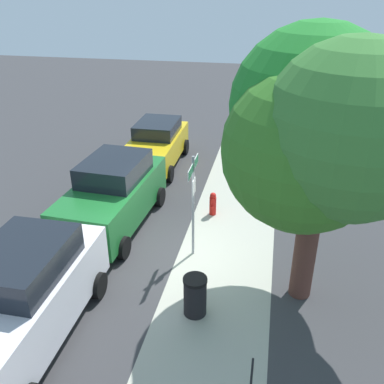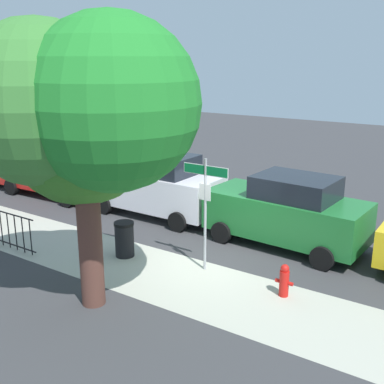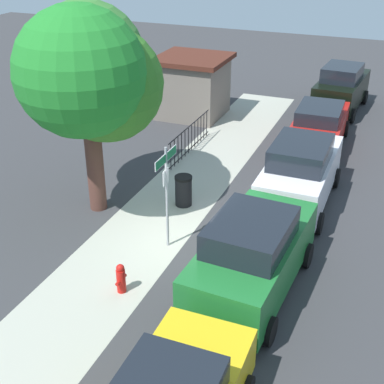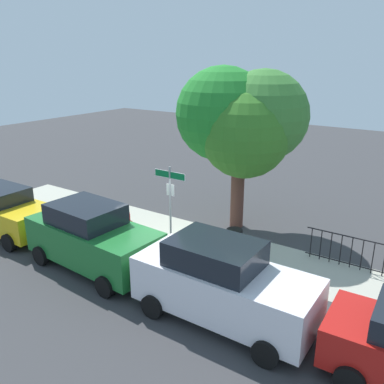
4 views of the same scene
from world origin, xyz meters
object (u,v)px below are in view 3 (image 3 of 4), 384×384
Objects in this scene: trash_bin at (183,191)px; utility_shed at (192,86)px; shade_tree at (89,72)px; car_red at (319,126)px; car_green at (252,255)px; street_sign at (166,179)px; car_white at (300,173)px; car_black at (341,88)px; fire_hydrant at (121,278)px.

utility_shed is at bearing 20.14° from trash_bin.
shade_tree is 1.35× the size of car_red.
trash_bin is at bearing -64.91° from shade_tree.
utility_shed is (11.28, 6.08, 0.30)m from car_green.
street_sign is 2.80m from trash_bin.
car_white is at bearing -65.86° from shade_tree.
car_red is 6.93m from trash_bin.
street_sign reaches higher than car_white.
car_black is at bearing -62.70° from utility_shed.
car_black is 5.70× the size of fire_hydrant.
car_black reaches higher than car_red.
car_green is 1.02× the size of car_red.
car_white reaches higher than car_red.
utility_shed is (6.48, 6.19, 0.28)m from car_white.
car_black is at bearing -24.36° from shade_tree.
street_sign is 0.63× the size of car_white.
car_red is (9.60, 0.15, -0.16)m from car_green.
utility_shed reaches higher than fire_hydrant.
car_black is at bearing -15.94° from trash_bin.
fire_hydrant is (-5.99, 2.99, -0.68)m from car_white.
fire_hydrant is (-15.59, 2.85, -0.67)m from car_black.
trash_bin reaches higher than fire_hydrant.
utility_shed reaches higher than trash_bin.
street_sign reaches higher than car_black.
street_sign reaches higher than fire_hydrant.
car_red is (7.32, -5.36, -3.37)m from shade_tree.
street_sign is at bearing 161.70° from car_red.
car_green is 9.60m from car_red.
car_white is 4.81m from car_red.
street_sign is at bearing 143.13° from car_white.
trash_bin is at bearing 46.57° from car_green.
shade_tree is 1.39× the size of car_black.
car_green is 4.80m from car_white.
utility_shed is at bearing 72.37° from car_red.
car_black is at bearing -11.26° from street_sign.
street_sign reaches higher than trash_bin.
trash_bin is (-11.03, 3.15, -0.56)m from car_black.
utility_shed is at bearing 3.56° from shade_tree.
street_sign is 0.64× the size of car_red.
fire_hydrant is 4.57m from trash_bin.
car_black is (14.40, 0.02, 0.01)m from car_green.
street_sign is 2.98× the size of trash_bin.
utility_shed is 3.90× the size of fire_hydrant.
street_sign reaches higher than utility_shed.
street_sign is 0.96× the size of utility_shed.
trash_bin is at bearing -159.86° from utility_shed.
car_black reaches higher than fire_hydrant.
trash_bin is (1.10, -2.34, -3.76)m from shade_tree.
car_green is at bearing -136.71° from trash_bin.
car_black is at bearing -3.30° from car_red.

